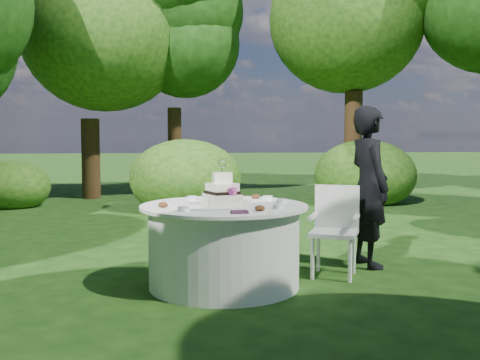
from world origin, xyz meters
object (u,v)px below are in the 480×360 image
(napkins, at_px, (239,212))
(chair, at_px, (335,224))
(cake, at_px, (222,193))
(table, at_px, (224,245))
(guest, at_px, (369,187))

(napkins, height_order, chair, chair)
(napkins, height_order, cake, cake)
(napkins, relative_size, chair, 0.15)
(napkins, height_order, table, napkins)
(napkins, bearing_deg, table, 98.25)
(napkins, distance_m, chair, 1.41)
(cake, xyz_separation_m, chair, (1.17, 0.32, -0.36))
(table, distance_m, cake, 0.50)
(chair, bearing_deg, guest, 36.09)
(guest, relative_size, cake, 4.06)
(napkins, distance_m, cake, 0.58)
(table, bearing_deg, chair, 15.11)
(guest, relative_size, chair, 1.91)
(napkins, height_order, guest, guest)
(guest, bearing_deg, table, 103.49)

